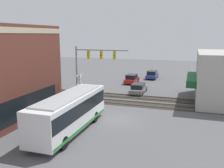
# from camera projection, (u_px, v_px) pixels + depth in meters

# --- Properties ---
(ground_plane) EXTENTS (120.00, 120.00, 0.00)m
(ground_plane) POSITION_uv_depth(u_px,v_px,m) (115.00, 119.00, 24.58)
(ground_plane) COLOR #565659
(city_bus) EXTENTS (10.14, 2.59, 3.26)m
(city_bus) POSITION_uv_depth(u_px,v_px,m) (70.00, 111.00, 21.18)
(city_bus) COLOR white
(city_bus) RESTS_ON ground
(traffic_signal_gantry) EXTENTS (0.42, 6.27, 6.90)m
(traffic_signal_gantry) POSITION_uv_depth(u_px,v_px,m) (91.00, 63.00, 28.39)
(traffic_signal_gantry) COLOR gray
(traffic_signal_gantry) RESTS_ON ground
(crossing_signal) EXTENTS (1.41, 1.18, 3.81)m
(crossing_signal) POSITION_uv_depth(u_px,v_px,m) (79.00, 87.00, 28.52)
(crossing_signal) COLOR gray
(crossing_signal) RESTS_ON ground
(rail_track_near) EXTENTS (2.60, 60.00, 0.15)m
(rail_track_near) POSITION_uv_depth(u_px,v_px,m) (130.00, 103.00, 30.17)
(rail_track_near) COLOR #332D28
(rail_track_near) RESTS_ON ground
(rail_track_far) EXTENTS (2.60, 60.00, 0.15)m
(rail_track_far) POSITION_uv_depth(u_px,v_px,m) (136.00, 97.00, 33.16)
(rail_track_far) COLOR #332D28
(rail_track_far) RESTS_ON ground
(parked_car_grey) EXTENTS (4.70, 1.82, 1.38)m
(parked_car_grey) POSITION_uv_depth(u_px,v_px,m) (138.00, 88.00, 35.55)
(parked_car_grey) COLOR slate
(parked_car_grey) RESTS_ON ground
(parked_car_red) EXTENTS (4.25, 1.82, 1.54)m
(parked_car_red) POSITION_uv_depth(u_px,v_px,m) (132.00, 79.00, 42.64)
(parked_car_red) COLOR #B21E19
(parked_car_red) RESTS_ON ground
(parked_car_blue) EXTENTS (4.76, 1.82, 1.50)m
(parked_car_blue) POSITION_uv_depth(u_px,v_px,m) (152.00, 75.00, 47.29)
(parked_car_blue) COLOR navy
(parked_car_blue) RESTS_ON ground
(pedestrian_at_crossing) EXTENTS (0.34, 0.34, 1.78)m
(pedestrian_at_crossing) POSITION_uv_depth(u_px,v_px,m) (91.00, 98.00, 29.33)
(pedestrian_at_crossing) COLOR #473828
(pedestrian_at_crossing) RESTS_ON ground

